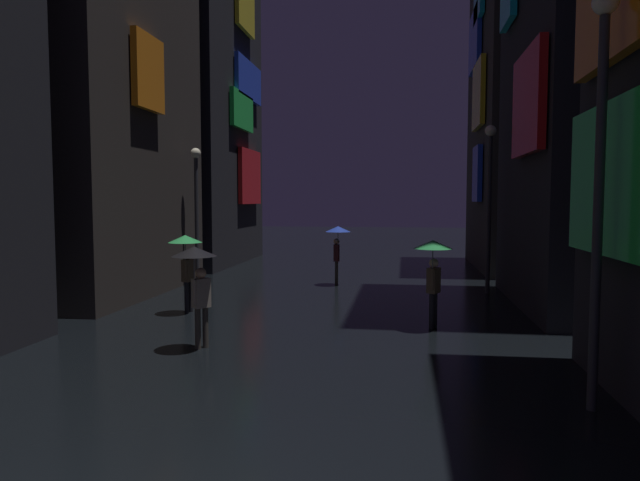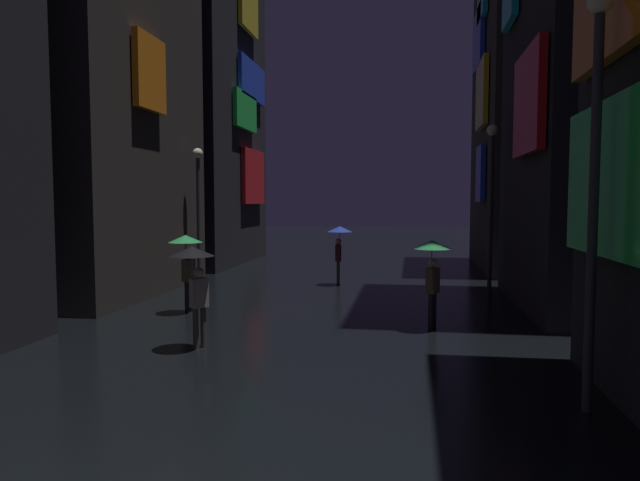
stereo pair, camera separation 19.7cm
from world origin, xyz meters
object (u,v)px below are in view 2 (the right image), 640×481
at_px(pedestrian_far_right_green, 432,259).
at_px(pedestrian_midstreet_centre_blue, 339,239).
at_px(streetlamp_left_far, 198,199).
at_px(streetlamp_right_far, 491,189).
at_px(pedestrian_foreground_left_green, 186,252).
at_px(streetlamp_right_near, 595,154).
at_px(pedestrian_near_crossing_black, 194,268).

height_order(pedestrian_far_right_green, pedestrian_midstreet_centre_blue, same).
distance_m(pedestrian_far_right_green, streetlamp_left_far, 9.94).
relative_size(pedestrian_far_right_green, streetlamp_right_far, 0.39).
relative_size(pedestrian_far_right_green, streetlamp_left_far, 0.43).
height_order(pedestrian_foreground_left_green, streetlamp_right_far, streetlamp_right_far).
distance_m(pedestrian_far_right_green, pedestrian_midstreet_centre_blue, 7.33).
relative_size(pedestrian_far_right_green, streetlamp_right_near, 0.36).
bearing_deg(pedestrian_near_crossing_black, streetlamp_right_near, -19.06).
relative_size(pedestrian_near_crossing_black, pedestrian_midstreet_centre_blue, 1.00).
height_order(streetlamp_right_far, streetlamp_left_far, streetlamp_right_far).
relative_size(pedestrian_near_crossing_black, pedestrian_far_right_green, 1.00).
bearing_deg(pedestrian_near_crossing_black, pedestrian_far_right_green, 27.91).
height_order(pedestrian_foreground_left_green, streetlamp_left_far, streetlamp_left_far).
bearing_deg(streetlamp_right_near, pedestrian_far_right_green, 112.51).
bearing_deg(pedestrian_midstreet_centre_blue, pedestrian_far_right_green, -65.56).
bearing_deg(pedestrian_far_right_green, pedestrian_midstreet_centre_blue, 114.44).
bearing_deg(streetlamp_right_far, streetlamp_left_far, 178.97).
height_order(pedestrian_near_crossing_black, streetlamp_left_far, streetlamp_left_far).
xyz_separation_m(pedestrian_near_crossing_black, pedestrian_far_right_green, (4.83, 2.56, 0.00)).
bearing_deg(pedestrian_midstreet_centre_blue, streetlamp_right_near, -66.37).
bearing_deg(streetlamp_right_far, pedestrian_foreground_left_green, -151.39).
xyz_separation_m(pedestrian_midstreet_centre_blue, streetlamp_right_far, (5.08, -1.07, 1.75)).
distance_m(pedestrian_far_right_green, streetlamp_right_far, 6.21).
height_order(pedestrian_near_crossing_black, pedestrian_far_right_green, same).
bearing_deg(pedestrian_far_right_green, streetlamp_right_near, -67.49).
xyz_separation_m(pedestrian_foreground_left_green, streetlamp_left_far, (-1.50, 4.81, 1.43)).
relative_size(pedestrian_near_crossing_black, streetlamp_right_near, 0.36).
xyz_separation_m(pedestrian_far_right_green, pedestrian_midstreet_centre_blue, (-3.03, 6.67, 0.00)).
xyz_separation_m(pedestrian_near_crossing_black, streetlamp_right_near, (6.88, -2.38, 2.03)).
height_order(pedestrian_midstreet_centre_blue, streetlamp_left_far, streetlamp_left_far).
relative_size(pedestrian_near_crossing_black, pedestrian_foreground_left_green, 1.00).
distance_m(pedestrian_near_crossing_black, pedestrian_foreground_left_green, 3.88).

